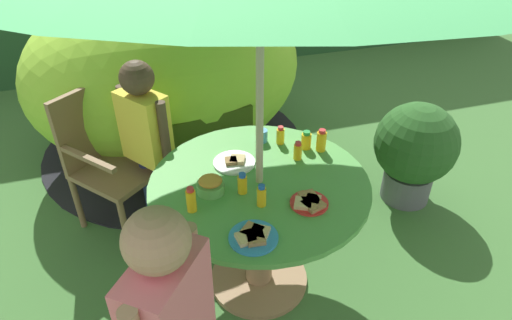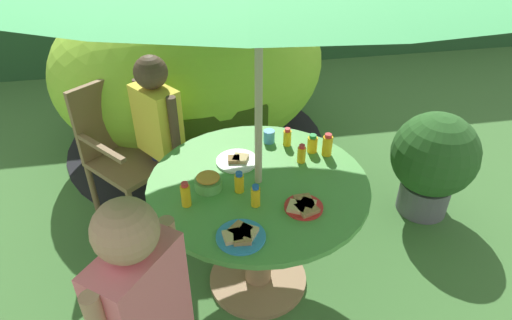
% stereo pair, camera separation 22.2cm
% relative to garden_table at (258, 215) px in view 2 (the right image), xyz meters
% --- Properties ---
extents(ground_plane, '(10.00, 10.00, 0.02)m').
position_rel_garden_table_xyz_m(ground_plane, '(0.00, 0.00, -0.52)').
color(ground_plane, '#3D6B33').
extents(garden_table, '(1.12, 1.12, 0.74)m').
position_rel_garden_table_xyz_m(garden_table, '(0.00, 0.00, 0.00)').
color(garden_table, '#93704C').
rests_on(garden_table, ground_plane).
extents(wooden_chair, '(0.71, 0.71, 0.93)m').
position_rel_garden_table_xyz_m(wooden_chair, '(-0.73, 0.86, 0.01)').
color(wooden_chair, brown).
rests_on(wooden_chair, ground_plane).
extents(dome_tent, '(2.61, 2.61, 1.38)m').
position_rel_garden_table_xyz_m(dome_tent, '(-0.24, 1.65, 0.17)').
color(dome_tent, '#8CC633').
rests_on(dome_tent, ground_plane).
extents(potted_plant, '(0.57, 0.57, 0.75)m').
position_rel_garden_table_xyz_m(potted_plant, '(1.26, 0.43, -0.09)').
color(potted_plant, '#595960').
rests_on(potted_plant, ground_plane).
extents(child_in_yellow_shirt, '(0.31, 0.34, 1.16)m').
position_rel_garden_table_xyz_m(child_in_yellow_shirt, '(-0.50, 0.70, 0.23)').
color(child_in_yellow_shirt, navy).
rests_on(child_in_yellow_shirt, ground_plane).
extents(child_in_pink_shirt, '(0.34, 0.37, 1.25)m').
position_rel_garden_table_xyz_m(child_in_pink_shirt, '(-0.54, -0.70, 0.28)').
color(child_in_pink_shirt, '#3F3F47').
rests_on(child_in_pink_shirt, ground_plane).
extents(snack_bowl, '(0.14, 0.14, 0.08)m').
position_rel_garden_table_xyz_m(snack_bowl, '(-0.25, -0.01, 0.26)').
color(snack_bowl, '#66B259').
rests_on(snack_bowl, garden_table).
extents(plate_mid_left, '(0.22, 0.22, 0.03)m').
position_rel_garden_table_xyz_m(plate_mid_left, '(-0.08, 0.19, 0.23)').
color(plate_mid_left, white).
rests_on(plate_mid_left, garden_table).
extents(plate_near_right, '(0.18, 0.18, 0.03)m').
position_rel_garden_table_xyz_m(plate_near_right, '(0.17, -0.24, 0.24)').
color(plate_near_right, red).
rests_on(plate_near_right, garden_table).
extents(plate_mid_right, '(0.21, 0.21, 0.03)m').
position_rel_garden_table_xyz_m(plate_mid_right, '(-0.15, -0.38, 0.23)').
color(plate_mid_right, '#338CD8').
rests_on(plate_mid_right, garden_table).
extents(juice_bottle_near_left, '(0.05, 0.05, 0.13)m').
position_rel_garden_table_xyz_m(juice_bottle_near_left, '(0.41, 0.17, 0.28)').
color(juice_bottle_near_left, yellow).
rests_on(juice_bottle_near_left, garden_table).
extents(juice_bottle_far_left, '(0.05, 0.05, 0.11)m').
position_rel_garden_table_xyz_m(juice_bottle_far_left, '(-0.10, -0.06, 0.27)').
color(juice_bottle_far_left, yellow).
rests_on(juice_bottle_far_left, garden_table).
extents(juice_bottle_far_right, '(0.04, 0.04, 0.12)m').
position_rel_garden_table_xyz_m(juice_bottle_far_right, '(-0.05, -0.18, 0.27)').
color(juice_bottle_far_right, yellow).
rests_on(juice_bottle_far_right, garden_table).
extents(juice_bottle_center_front, '(0.06, 0.06, 0.11)m').
position_rel_garden_table_xyz_m(juice_bottle_center_front, '(0.34, 0.22, 0.27)').
color(juice_bottle_center_front, yellow).
rests_on(juice_bottle_center_front, garden_table).
extents(juice_bottle_center_back, '(0.04, 0.04, 0.11)m').
position_rel_garden_table_xyz_m(juice_bottle_center_back, '(0.26, 0.13, 0.27)').
color(juice_bottle_center_back, yellow).
rests_on(juice_bottle_center_back, garden_table).
extents(juice_bottle_front_edge, '(0.05, 0.05, 0.11)m').
position_rel_garden_table_xyz_m(juice_bottle_front_edge, '(0.22, 0.31, 0.27)').
color(juice_bottle_front_edge, yellow).
rests_on(juice_bottle_front_edge, garden_table).
extents(juice_bottle_back_edge, '(0.05, 0.05, 0.13)m').
position_rel_garden_table_xyz_m(juice_bottle_back_edge, '(-0.36, -0.12, 0.28)').
color(juice_bottle_back_edge, yellow).
rests_on(juice_bottle_back_edge, garden_table).
extents(cup_near, '(0.06, 0.06, 0.07)m').
position_rel_garden_table_xyz_m(cup_near, '(0.13, 0.36, 0.26)').
color(cup_near, '#4C99D8').
rests_on(cup_near, garden_table).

